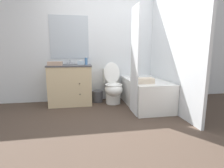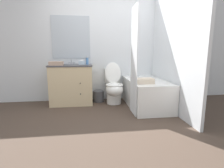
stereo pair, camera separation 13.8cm
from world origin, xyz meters
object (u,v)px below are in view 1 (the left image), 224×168
Objects in this scene: vanity_cabinet at (71,84)px; wastebasket at (97,96)px; tissue_box at (81,63)px; soap_dispenser at (86,61)px; bathtub at (145,93)px; hand_towel_folded at (55,64)px; bath_towel_folded at (144,81)px; sink_faucet at (70,63)px; toilet at (113,88)px.

vanity_cabinet is 3.60× the size of wastebasket.
soap_dispenser is at bearing -23.97° from tissue_box.
bathtub is 7.74× the size of soap_dispenser.
hand_towel_folded is at bearing -166.55° from soap_dispenser.
vanity_cabinet is 2.76× the size of bath_towel_folded.
toilet is (0.92, -0.28, -0.55)m from sink_faucet.
bathtub is at bearing -18.38° from tissue_box.
bathtub is (0.63, -0.31, -0.06)m from toilet.
sink_faucet is 1.77m from bathtub.
hand_towel_folded is at bearing -176.30° from toilet.
vanity_cabinet is at bearing 31.74° from hand_towel_folded.
tissue_box reaches higher than toilet.
soap_dispenser is 0.63× the size of hand_towel_folded.
sink_faucet reaches higher than bath_towel_folded.
soap_dispenser reaches higher than toilet.
soap_dispenser is (0.11, -0.05, 0.04)m from tissue_box.
tissue_box is 1.43m from bath_towel_folded.
toilet is 0.88m from tissue_box.
vanity_cabinet is 3.23× the size of hand_towel_folded.
sink_faucet reaches higher than toilet.
vanity_cabinet is at bearing 165.31° from bathtub.
sink_faucet is 0.97m from wastebasket.
bathtub is at bearing -26.47° from toilet.
hand_towel_folded is 0.85× the size of bath_towel_folded.
vanity_cabinet is 5.12× the size of soap_dispenser.
bath_towel_folded is (0.80, -0.84, 0.48)m from wastebasket.
soap_dispenser reaches higher than bathtub.
vanity_cabinet is 0.92m from toilet.
wastebasket is at bearing 7.29° from vanity_cabinet.
tissue_box reaches higher than bathtub.
hand_towel_folded is (-1.19, -0.08, 0.55)m from toilet.
vanity_cabinet is at bearing 174.33° from toilet.
tissue_box is at bearing 21.40° from hand_towel_folded.
tissue_box is 0.44× the size of bath_towel_folded.
vanity_cabinet is 1.59m from bath_towel_folded.
vanity_cabinet reaches higher than bath_towel_folded.
wastebasket is at bearing 15.82° from hand_towel_folded.
wastebasket is 0.85m from soap_dispenser.
bathtub is 4.88× the size of hand_towel_folded.
bathtub is 1.93m from hand_towel_folded.
soap_dispenser is at bearing -30.84° from sink_faucet.
bathtub is 1.51m from tissue_box.
sink_faucet is at bearing 159.01° from bathtub.
tissue_box is at bearing -172.82° from wastebasket.
wastebasket is 0.90× the size of hand_towel_folded.
bath_towel_folded reaches higher than wastebasket.
hand_towel_folded is (-0.27, -0.36, 0.00)m from sink_faucet.
toilet reaches higher than bath_towel_folded.
soap_dispenser is (-0.57, 0.07, 0.59)m from toilet.
bathtub is at bearing -7.46° from hand_towel_folded.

